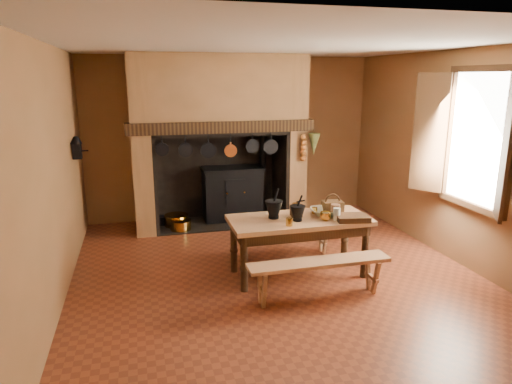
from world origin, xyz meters
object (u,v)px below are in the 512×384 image
at_px(iron_range, 233,193).
at_px(bench_front, 319,270).
at_px(work_table, 299,227).
at_px(wicker_basket, 332,206).
at_px(mixing_bowl, 325,212).
at_px(coffee_grinder, 296,210).

bearing_deg(iron_range, bench_front, -84.24).
bearing_deg(bench_front, work_table, 90.00).
xyz_separation_m(iron_range, wicker_basket, (0.82, -2.35, 0.35)).
distance_m(work_table, mixing_bowl, 0.38).
height_order(coffee_grinder, mixing_bowl, coffee_grinder).
distance_m(iron_range, wicker_basket, 2.52).
height_order(coffee_grinder, wicker_basket, wicker_basket).
height_order(iron_range, coffee_grinder, iron_range).
bearing_deg(work_table, bench_front, -90.00).
bearing_deg(mixing_bowl, coffee_grinder, 170.66).
xyz_separation_m(iron_range, work_table, (0.32, -2.49, 0.15)).
xyz_separation_m(iron_range, coffee_grinder, (0.31, -2.41, 0.34)).
relative_size(iron_range, wicker_basket, 6.04).
xyz_separation_m(work_table, wicker_basket, (0.50, 0.14, 0.20)).
xyz_separation_m(coffee_grinder, wicker_basket, (0.51, 0.06, 0.00)).
distance_m(iron_range, coffee_grinder, 2.46).
height_order(iron_range, bench_front, iron_range).
distance_m(work_table, bench_front, 0.74).
distance_m(work_table, coffee_grinder, 0.21).
distance_m(bench_front, mixing_bowl, 0.90).
distance_m(work_table, wicker_basket, 0.56).
bearing_deg(mixing_bowl, bench_front, -116.37).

